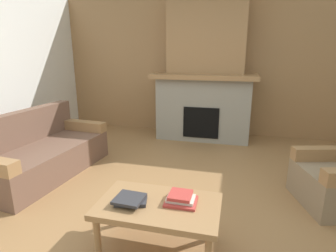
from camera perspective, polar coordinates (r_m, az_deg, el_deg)
ground at (r=3.06m, az=0.99°, el=-16.81°), size 9.00×9.00×0.00m
wall_back_wood_panel at (r=5.56m, az=8.27°, el=12.39°), size 6.00×0.12×2.70m
fireplace at (r=5.20m, az=7.75°, el=10.14°), size 1.90×0.82×2.70m
couch at (r=4.10m, az=-25.05°, el=-5.26°), size 1.00×1.87×0.85m
coffee_table at (r=2.34m, az=-1.99°, el=-17.04°), size 1.00×0.60×0.43m
book_stack_near_edge at (r=2.32m, az=-7.95°, el=-15.07°), size 0.29×0.24×0.05m
book_stack_center at (r=2.31m, az=2.69°, el=-14.96°), size 0.26×0.22×0.07m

